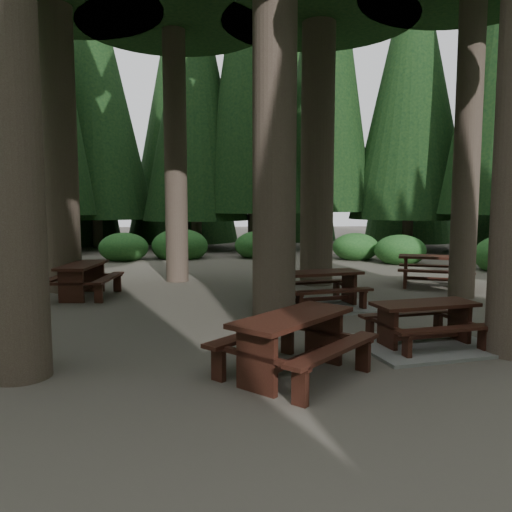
{
  "coord_description": "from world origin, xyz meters",
  "views": [
    {
      "loc": [
        -0.22,
        -9.41,
        2.21
      ],
      "look_at": [
        0.52,
        1.25,
        1.1
      ],
      "focal_mm": 35.0,
      "sensor_mm": 36.0,
      "label": 1
    }
  ],
  "objects": [
    {
      "name": "ground",
      "position": [
        0.0,
        0.0,
        0.0
      ],
      "size": [
        80.0,
        80.0,
        0.0
      ],
      "primitive_type": "plane",
      "color": "#4B453D",
      "rests_on": "ground"
    },
    {
      "name": "picnic_table_a",
      "position": [
        2.92,
        -2.01,
        0.23
      ],
      "size": [
        2.37,
        2.09,
        0.7
      ],
      "rotation": [
        0.0,
        0.0,
        0.21
      ],
      "color": "gray",
      "rests_on": "ground"
    },
    {
      "name": "shrub_ring",
      "position": [
        0.7,
        0.75,
        0.4
      ],
      "size": [
        23.86,
        24.64,
        1.49
      ],
      "color": "#1F5C24",
      "rests_on": "ground"
    },
    {
      "name": "picnic_table_b",
      "position": [
        -3.54,
        2.64,
        0.53
      ],
      "size": [
        1.62,
        1.95,
        0.8
      ],
      "rotation": [
        0.0,
        0.0,
        1.49
      ],
      "color": "#33140F",
      "rests_on": "ground"
    },
    {
      "name": "picnic_table_d",
      "position": [
        5.55,
        3.62,
        0.54
      ],
      "size": [
        2.32,
        2.12,
        0.82
      ],
      "rotation": [
        0.0,
        0.0,
        -0.38
      ],
      "color": "#33140F",
      "rests_on": "ground"
    },
    {
      "name": "picnic_table_e",
      "position": [
        0.69,
        -3.19,
        0.53
      ],
      "size": [
        2.36,
        2.37,
        0.8
      ],
      "rotation": [
        0.0,
        0.0,
        0.82
      ],
      "color": "#33140F",
      "rests_on": "ground"
    },
    {
      "name": "picnic_table_c",
      "position": [
        1.88,
        1.06,
        0.26
      ],
      "size": [
        2.69,
        2.4,
        0.78
      ],
      "rotation": [
        0.0,
        0.0,
        0.25
      ],
      "color": "gray",
      "rests_on": "ground"
    }
  ]
}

